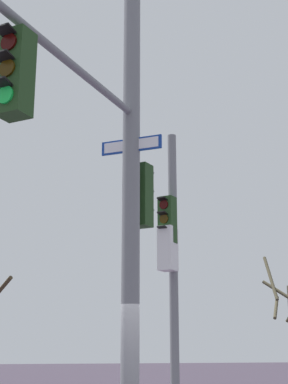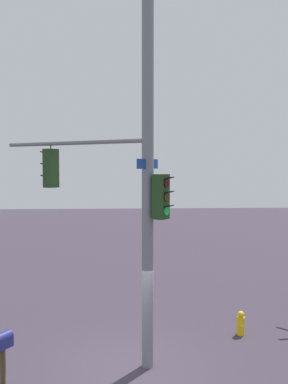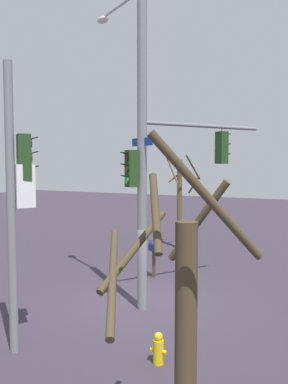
{
  "view_description": "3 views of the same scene",
  "coord_description": "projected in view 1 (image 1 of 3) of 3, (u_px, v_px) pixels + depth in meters",
  "views": [
    {
      "loc": [
        -1.24,
        -8.45,
        1.96
      ],
      "look_at": [
        0.13,
        0.96,
        4.48
      ],
      "focal_mm": 52.17,
      "sensor_mm": 36.0,
      "label": 1
    },
    {
      "loc": [
        10.31,
        -0.21,
        5.11
      ],
      "look_at": [
        0.12,
        0.34,
        4.47
      ],
      "focal_mm": 39.64,
      "sensor_mm": 36.0,
      "label": 2
    },
    {
      "loc": [
        -5.63,
        11.49,
        4.55
      ],
      "look_at": [
        -0.45,
        0.91,
        3.68
      ],
      "focal_mm": 38.04,
      "sensor_mm": 36.0,
      "label": 3
    }
  ],
  "objects": [
    {
      "name": "secondary_pole_assembly",
      "position": [
        171.0,
        255.0,
        12.95
      ],
      "size": [
        0.57,
        0.68,
        6.87
      ],
      "rotation": [
        0.0,
        0.0,
        4.11
      ],
      "color": "slate",
      "rests_on": "ground"
    },
    {
      "name": "main_signal_pole_assembly",
      "position": [
        127.0,
        133.0,
        9.08
      ],
      "size": [
        5.25,
        4.66,
        9.94
      ],
      "rotation": [
        0.0,
        0.0,
        4.14
      ],
      "color": "slate",
      "rests_on": "ground"
    }
  ]
}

